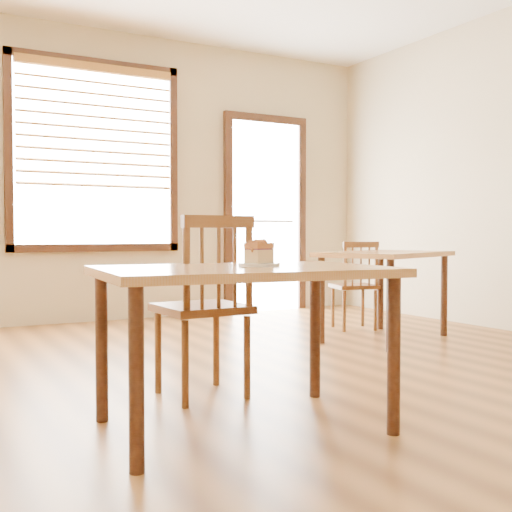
{
  "coord_description": "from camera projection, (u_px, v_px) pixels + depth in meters",
  "views": [
    {
      "loc": [
        -1.44,
        -2.56,
        0.9
      ],
      "look_at": [
        0.04,
        0.11,
        0.8
      ],
      "focal_mm": 45.0,
      "sensor_mm": 36.0,
      "label": 1
    }
  ],
  "objects": [
    {
      "name": "cafe_chair_main",
      "position": [
        205.0,
        305.0,
        3.52
      ],
      "size": [
        0.47,
        0.47,
        1.01
      ],
      "rotation": [
        0.0,
        0.0,
        3.17
      ],
      "color": "brown",
      "rests_on": "ground"
    },
    {
      "name": "cafe_chair_second",
      "position": [
        355.0,
        285.0,
        6.03
      ],
      "size": [
        0.47,
        0.47,
        0.84
      ],
      "rotation": [
        0.0,
        0.0,
        2.86
      ],
      "color": "brown",
      "rests_on": "ground"
    },
    {
      "name": "room_shell",
      "position": [
        261.0,
        29.0,
        2.9
      ],
      "size": [
        8.0,
        8.0,
        8.0
      ],
      "color": "beige",
      "rests_on": "ground"
    },
    {
      "name": "cake_slice",
      "position": [
        259.0,
        251.0,
        3.03
      ],
      "size": [
        0.14,
        0.12,
        0.11
      ],
      "rotation": [
        0.0,
        0.0,
        0.33
      ],
      "color": "tan",
      "rests_on": "plate"
    },
    {
      "name": "ground",
      "position": [
        261.0,
        429.0,
        2.97
      ],
      "size": [
        8.0,
        8.0,
        0.0
      ],
      "primitive_type": "plane",
      "color": "#925E2A"
    },
    {
      "name": "cafe_table_second",
      "position": [
        385.0,
        264.0,
        5.47
      ],
      "size": [
        1.35,
        1.14,
        0.75
      ],
      "rotation": [
        0.0,
        0.0,
        0.38
      ],
      "color": "#B88147",
      "rests_on": "ground"
    },
    {
      "name": "window_right",
      "position": [
        96.0,
        145.0,
        6.52
      ],
      "size": [
        1.76,
        0.1,
        1.96
      ],
      "color": "white",
      "rests_on": "room_shell"
    },
    {
      "name": "cafe_table_main",
      "position": [
        243.0,
        286.0,
        2.96
      ],
      "size": [
        1.38,
        0.99,
        0.75
      ],
      "rotation": [
        0.0,
        0.0,
        -0.09
      ],
      "color": "#B88147",
      "rests_on": "ground"
    },
    {
      "name": "entry_door",
      "position": [
        266.0,
        209.0,
        7.52
      ],
      "size": [
        1.08,
        0.06,
        2.29
      ],
      "color": "white",
      "rests_on": "ground"
    },
    {
      "name": "plate",
      "position": [
        259.0,
        265.0,
        3.03
      ],
      "size": [
        0.2,
        0.2,
        0.02
      ],
      "color": "white",
      "rests_on": "cafe_table_main"
    }
  ]
}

